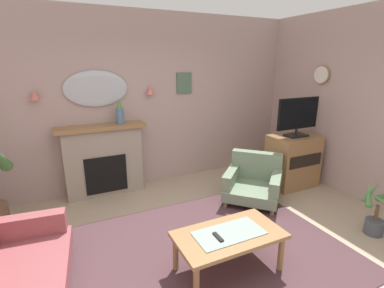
{
  "coord_description": "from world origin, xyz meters",
  "views": [
    {
      "loc": [
        -1.32,
        -2.24,
        2.11
      ],
      "look_at": [
        0.36,
        1.24,
        0.99
      ],
      "focal_mm": 26.51,
      "sensor_mm": 36.0,
      "label": 1
    }
  ],
  "objects": [
    {
      "name": "framed_picture",
      "position": [
        0.77,
        2.42,
        1.75
      ],
      "size": [
        0.28,
        0.03,
        0.36
      ],
      "primitive_type": "cube",
      "color": "#4C6B56"
    },
    {
      "name": "wall_mirror",
      "position": [
        -0.73,
        2.41,
        1.71
      ],
      "size": [
        0.96,
        0.06,
        0.56
      ],
      "primitive_type": "ellipsoid",
      "color": "#B2BCC6"
    },
    {
      "name": "tv_cabinet",
      "position": [
        2.28,
        1.2,
        0.45
      ],
      "size": [
        0.8,
        0.57,
        0.9
      ],
      "color": "olive",
      "rests_on": "ground"
    },
    {
      "name": "armchair_near_fireplace",
      "position": [
        1.35,
        1.05,
        0.31
      ],
      "size": [
        1.15,
        1.14,
        0.71
      ],
      "color": "gray",
      "rests_on": "ground"
    },
    {
      "name": "tv_flatscreen",
      "position": [
        2.28,
        1.18,
        1.25
      ],
      "size": [
        0.84,
        0.24,
        0.65
      ],
      "color": "black",
      "rests_on": "tv_cabinet"
    },
    {
      "name": "tv_remote",
      "position": [
        -0.04,
        -0.18,
        0.45
      ],
      "size": [
        0.04,
        0.16,
        0.02
      ],
      "primitive_type": "cube",
      "color": "black",
      "rests_on": "coffee_table"
    },
    {
      "name": "mantel_vase_centre",
      "position": [
        -0.43,
        2.24,
        1.34
      ],
      "size": [
        0.13,
        0.13,
        0.4
      ],
      "color": "#4C7093",
      "rests_on": "fireplace"
    },
    {
      "name": "floor",
      "position": [
        0.0,
        0.0,
        -0.05
      ],
      "size": [
        6.67,
        5.89,
        0.1
      ],
      "primitive_type": "cube",
      "color": "tan",
      "rests_on": "ground"
    },
    {
      "name": "wall_sconce_left",
      "position": [
        -1.58,
        2.36,
        1.66
      ],
      "size": [
        0.14,
        0.14,
        0.14
      ],
      "primitive_type": "cone",
      "color": "#D17066"
    },
    {
      "name": "patterned_rug",
      "position": [
        0.0,
        0.2,
        0.01
      ],
      "size": [
        3.2,
        2.4,
        0.01
      ],
      "primitive_type": "cube",
      "color": "#4C3338",
      "rests_on": "ground"
    },
    {
      "name": "wall_sconce_right",
      "position": [
        0.12,
        2.36,
        1.66
      ],
      "size": [
        0.14,
        0.14,
        0.14
      ],
      "primitive_type": "cone",
      "color": "#D17066"
    },
    {
      "name": "wall_clock",
      "position": [
        2.79,
        1.24,
        1.9
      ],
      "size": [
        0.04,
        0.31,
        0.31
      ],
      "color": "silver"
    },
    {
      "name": "potted_plant_small_fern",
      "position": [
        2.13,
        -0.4,
        0.32
      ],
      "size": [
        0.41,
        0.44,
        0.67
      ],
      "color": "#474C56",
      "rests_on": "ground"
    },
    {
      "name": "fireplace",
      "position": [
        -0.73,
        2.27,
        0.57
      ],
      "size": [
        1.36,
        0.36,
        1.16
      ],
      "color": "gray",
      "rests_on": "ground"
    },
    {
      "name": "coffee_table",
      "position": [
        0.11,
        -0.15,
        0.38
      ],
      "size": [
        1.1,
        0.6,
        0.45
      ],
      "color": "olive",
      "rests_on": "ground"
    },
    {
      "name": "wall_back",
      "position": [
        0.0,
        2.49,
        1.46
      ],
      "size": [
        6.67,
        0.1,
        2.92
      ],
      "primitive_type": "cube",
      "color": "#B29993",
      "rests_on": "ground"
    }
  ]
}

